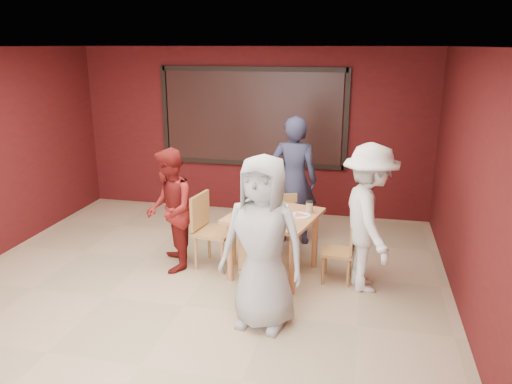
% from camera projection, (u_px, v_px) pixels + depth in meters
% --- Properties ---
extents(floor, '(7.00, 7.00, 0.00)m').
position_uv_depth(floor, '(184.00, 306.00, 5.61)').
color(floor, tan).
rests_on(floor, ground).
extents(window_blinds, '(3.00, 0.02, 1.50)m').
position_uv_depth(window_blinds, '(252.00, 117.00, 8.37)').
color(window_blinds, black).
extents(dining_table, '(1.22, 1.22, 0.96)m').
position_uv_depth(dining_table, '(274.00, 222.00, 6.21)').
color(dining_table, '#BA824C').
rests_on(dining_table, floor).
extents(chair_front, '(0.50, 0.50, 0.92)m').
position_uv_depth(chair_front, '(260.00, 262.00, 5.48)').
color(chair_front, '#AC7143').
rests_on(chair_front, floor).
extents(chair_back, '(0.50, 0.50, 0.80)m').
position_uv_depth(chair_back, '(285.00, 220.00, 7.03)').
color(chair_back, '#AC7143').
rests_on(chair_back, floor).
extents(chair_left, '(0.54, 0.54, 0.97)m').
position_uv_depth(chair_left, '(209.00, 226.00, 6.49)').
color(chair_left, '#AC7143').
rests_on(chair_left, floor).
extents(chair_right, '(0.39, 0.39, 0.78)m').
position_uv_depth(chair_right, '(343.00, 248.00, 6.08)').
color(chair_right, '#AC7143').
rests_on(chair_right, floor).
extents(diner_front, '(0.97, 0.71, 1.82)m').
position_uv_depth(diner_front, '(263.00, 243.00, 5.01)').
color(diner_front, '#A4A4A4').
rests_on(diner_front, floor).
extents(diner_back, '(0.70, 0.47, 1.87)m').
position_uv_depth(diner_back, '(294.00, 181.00, 7.20)').
color(diner_back, '#282B48').
rests_on(diner_back, floor).
extents(diner_left, '(0.84, 0.94, 1.59)m').
position_uv_depth(diner_left, '(170.00, 210.00, 6.36)').
color(diner_left, maroon).
rests_on(diner_left, floor).
extents(diner_right, '(0.95, 1.28, 1.77)m').
position_uv_depth(diner_right, '(369.00, 219.00, 5.79)').
color(diner_right, white).
rests_on(diner_right, floor).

